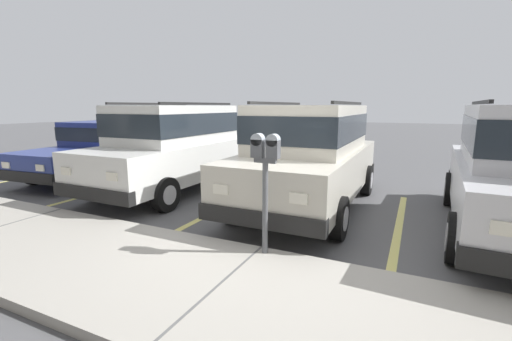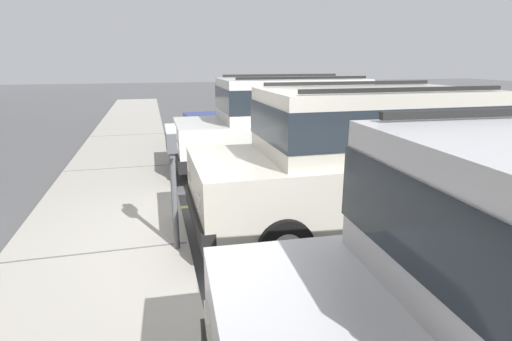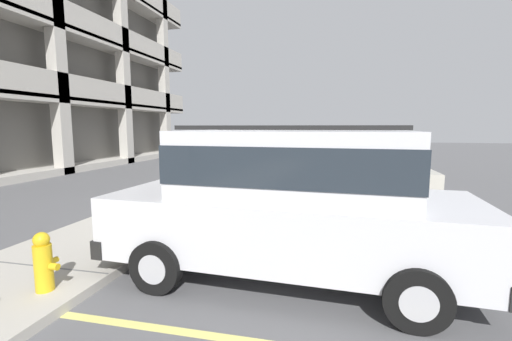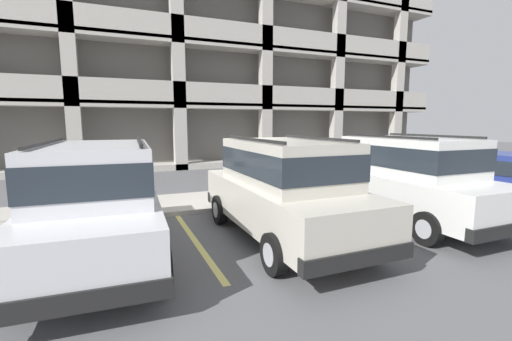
{
  "view_description": "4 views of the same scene",
  "coord_description": "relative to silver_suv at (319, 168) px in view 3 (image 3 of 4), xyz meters",
  "views": [
    {
      "loc": [
        -1.75,
        4.1,
        1.96
      ],
      "look_at": [
        0.4,
        -0.46,
        1.01
      ],
      "focal_mm": 24.0,
      "sensor_mm": 36.0,
      "label": 1
    },
    {
      "loc": [
        -4.67,
        0.54,
        2.34
      ],
      "look_at": [
        0.38,
        -0.78,
        0.89
      ],
      "focal_mm": 28.0,
      "sensor_mm": 36.0,
      "label": 2
    },
    {
      "loc": [
        -7.7,
        -2.61,
        2.02
      ],
      "look_at": [
        0.01,
        -0.83,
        1.01
      ],
      "focal_mm": 24.0,
      "sensor_mm": 36.0,
      "label": 3
    },
    {
      "loc": [
        -3.0,
        -8.21,
        2.33
      ],
      "look_at": [
        0.11,
        -0.81,
        1.19
      ],
      "focal_mm": 24.0,
      "sensor_mm": 36.0,
      "label": 4
    }
  ],
  "objects": [
    {
      "name": "sidewalk",
      "position": [
        -0.1,
        3.58,
        -1.03
      ],
      "size": [
        40.0,
        2.2,
        0.12
      ],
      "color": "#ADA89E",
      "rests_on": "ground_plane"
    },
    {
      "name": "parking_meter_near",
      "position": [
        -0.21,
        2.63,
        0.16
      ],
      "size": [
        0.35,
        0.12,
        1.51
      ],
      "color": "#595B60",
      "rests_on": "sidewalk"
    },
    {
      "name": "fire_hydrant",
      "position": [
        -4.65,
        2.93,
        -0.62
      ],
      "size": [
        0.3,
        0.3,
        0.7
      ],
      "color": "gold",
      "rests_on": "sidewalk"
    },
    {
      "name": "silver_suv",
      "position": [
        0.0,
        0.0,
        0.0
      ],
      "size": [
        2.04,
        4.79,
        2.03
      ],
      "rotation": [
        0.0,
        0.0,
        -0.0
      ],
      "color": "beige",
      "rests_on": "ground_plane"
    },
    {
      "name": "blue_coupe",
      "position": [
        6.12,
        -0.41,
        -0.27
      ],
      "size": [
        2.13,
        4.62,
        1.54
      ],
      "rotation": [
        0.0,
        0.0,
        0.09
      ],
      "color": "navy",
      "rests_on": "ground_plane"
    },
    {
      "name": "parking_stall_lines",
      "position": [
        1.5,
        0.88,
        -1.08
      ],
      "size": [
        12.88,
        4.8,
        0.01
      ],
      "color": "#DBD16B",
      "rests_on": "ground_plane"
    },
    {
      "name": "ground_plane",
      "position": [
        -0.1,
        2.28,
        -1.14
      ],
      "size": [
        80.0,
        80.0,
        0.1
      ],
      "color": "#565659"
    },
    {
      "name": "red_sedan",
      "position": [
        -3.36,
        0.23,
        0.0
      ],
      "size": [
        2.19,
        4.87,
        2.03
      ],
      "rotation": [
        0.0,
        0.0,
        -0.05
      ],
      "color": "silver",
      "rests_on": "ground_plane"
    },
    {
      "name": "dark_hatchback",
      "position": [
        3.22,
        0.01,
        0.0
      ],
      "size": [
        2.04,
        4.79,
        2.03
      ],
      "rotation": [
        0.0,
        0.0,
        -0.01
      ],
      "color": "silver",
      "rests_on": "ground_plane"
    }
  ]
}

